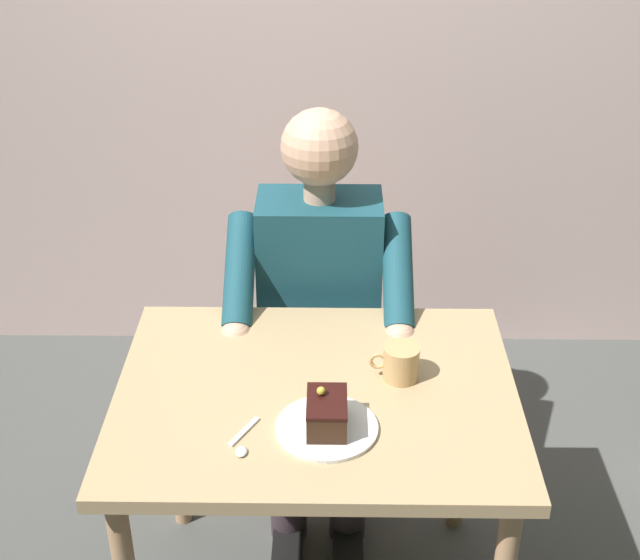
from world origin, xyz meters
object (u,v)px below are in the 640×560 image
dining_table (316,422)px  coffee_cup (400,362)px  chair (320,331)px  cake_slice (327,413)px  dessert_spoon (243,442)px  seated_person (319,314)px

dining_table → coffee_cup: (-0.20, -0.06, 0.14)m
dining_table → chair: bearing=-90.0°
cake_slice → coffee_cup: 0.27m
dessert_spoon → seated_person: bearing=-103.0°
seated_person → coffee_cup: seated_person is taller
dining_table → dessert_spoon: (0.16, 0.20, 0.10)m
chair → dessert_spoon: size_ratio=6.38×
chair → coffee_cup: 0.71m
chair → seated_person: size_ratio=0.70×
chair → coffee_cup: chair is taller
cake_slice → coffee_cup: size_ratio=1.06×
dining_table → cake_slice: 0.21m
seated_person → coffee_cup: bearing=115.1°
dining_table → chair: 0.68m
dining_table → coffee_cup: bearing=-164.5°
dining_table → cake_slice: size_ratio=7.38×
chair → cake_slice: bearing=91.9°
seated_person → cake_slice: (-0.03, 0.64, 0.14)m
dessert_spoon → dining_table: bearing=-129.1°
chair → cake_slice: (-0.03, 0.81, 0.31)m
cake_slice → dessert_spoon: cake_slice is taller
chair → coffee_cup: (-0.20, 0.61, 0.31)m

